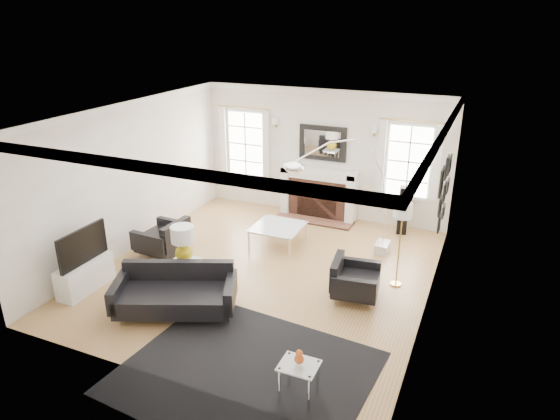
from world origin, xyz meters
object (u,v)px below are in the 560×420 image
at_px(coffee_table, 278,228).
at_px(gourd_lamp, 183,241).
at_px(armchair_left, 165,239).
at_px(armchair_right, 353,281).
at_px(sofa, 176,293).
at_px(fireplace, 319,194).
at_px(arc_floor_lamp, 342,195).

bearing_deg(coffee_table, gourd_lamp, -110.44).
bearing_deg(armchair_left, coffee_table, 34.59).
height_order(armchair_right, coffee_table, armchair_right).
bearing_deg(sofa, coffee_table, 80.23).
bearing_deg(sofa, fireplace, 80.97).
bearing_deg(armchair_left, fireplace, 55.53).
height_order(coffee_table, gourd_lamp, gourd_lamp).
distance_m(gourd_lamp, arc_floor_lamp, 2.87).
relative_size(armchair_right, gourd_lamp, 1.45).
relative_size(sofa, arc_floor_lamp, 0.84).
distance_m(fireplace, arc_floor_lamp, 2.17).
height_order(armchair_left, arc_floor_lamp, arc_floor_lamp).
relative_size(armchair_left, coffee_table, 0.99).
bearing_deg(coffee_table, armchair_right, -34.67).
bearing_deg(arc_floor_lamp, sofa, -123.01).
height_order(armchair_left, armchair_right, armchair_left).
relative_size(sofa, armchair_right, 2.23).
bearing_deg(sofa, armchair_right, 32.00).
bearing_deg(sofa, arc_floor_lamp, 56.99).
xyz_separation_m(sofa, armchair_left, (-1.30, 1.53, 0.01)).
relative_size(gourd_lamp, arc_floor_lamp, 0.26).
bearing_deg(sofa, gourd_lamp, 112.91).
distance_m(armchair_left, armchair_right, 3.64).
height_order(fireplace, gourd_lamp, fireplace).
distance_m(fireplace, armchair_right, 3.41).
relative_size(armchair_left, arc_floor_lamp, 0.39).
xyz_separation_m(armchair_left, gourd_lamp, (1.01, -0.83, 0.50)).
xyz_separation_m(armchair_left, armchair_right, (3.64, -0.07, -0.03)).
distance_m(armchair_left, coffee_table, 2.15).
bearing_deg(armchair_right, armchair_left, 178.97).
relative_size(armchair_right, coffee_table, 0.96).
distance_m(armchair_left, arc_floor_lamp, 3.38).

